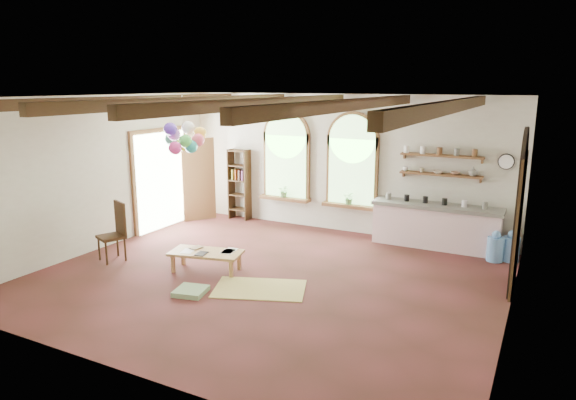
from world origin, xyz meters
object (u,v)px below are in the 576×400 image
Objects in this scene: balloon_cluster at (184,138)px; side_chair at (113,244)px; kitchen_counter at (435,226)px; coffee_table at (206,254)px.

side_chair is at bearing -118.85° from balloon_cluster.
coffee_table is (-3.48, -3.43, -0.14)m from kitchen_counter.
kitchen_counter is 2.30× the size of balloon_cluster.
kitchen_counter is 6.64m from side_chair.
side_chair is at bearing -145.39° from kitchen_counter.
balloon_cluster reaches higher than kitchen_counter.
coffee_table is 1.23× the size of side_chair.
balloon_cluster is at bearing -153.03° from kitchen_counter.
balloon_cluster is (-1.23, 1.03, 1.99)m from coffee_table.
balloon_cluster reaches higher than coffee_table.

